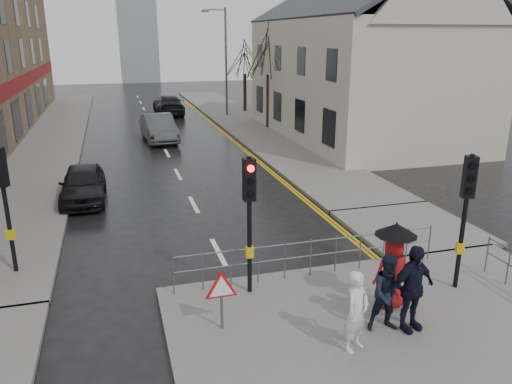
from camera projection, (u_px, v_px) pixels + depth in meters
ground at (244, 301)px, 12.06m from camera, size 120.00×120.00×0.00m
near_pavement at (440, 365)px, 9.62m from camera, size 10.00×9.00×0.14m
left_pavement at (51, 136)px, 31.40m from camera, size 4.00×44.00×0.14m
right_pavement at (243, 122)px, 36.66m from camera, size 4.00×40.00×0.14m
pavement_bridge_right at (411, 227)px, 16.50m from camera, size 4.00×4.20×0.14m
building_right_cream at (359, 59)px, 30.29m from camera, size 9.00×16.40×10.10m
church_tower at (136, 13)px, 66.57m from camera, size 5.00×5.00×18.00m
traffic_signal_near_left at (249, 202)px, 11.55m from camera, size 0.28×0.27×3.40m
traffic_signal_near_right at (467, 199)px, 11.77m from camera, size 0.34×0.33×3.40m
traffic_signal_far_left at (3, 188)px, 12.62m from camera, size 0.34×0.33×3.40m
guard_railing_front at (311, 250)px, 12.86m from camera, size 7.14×0.04×1.00m
warning_sign at (221, 291)px, 10.43m from camera, size 0.80×0.07×1.35m
street_lamp at (224, 55)px, 37.84m from camera, size 1.83×0.25×8.00m
tree_near at (269, 51)px, 32.66m from camera, size 2.40×2.40×6.58m
tree_far at (245, 57)px, 40.33m from camera, size 2.40×2.40×5.64m
pedestrian_a at (357, 311)px, 9.76m from camera, size 0.73×0.66×1.69m
pedestrian_b at (389, 293)px, 10.41m from camera, size 0.94×0.79×1.71m
pedestrian_with_umbrella at (393, 262)px, 11.25m from camera, size 0.96×0.96×2.05m
pedestrian_d at (412, 288)px, 10.40m from camera, size 1.19×0.67×1.92m
car_parked at (83, 184)px, 19.19m from camera, size 1.70×4.07×1.38m
car_mid at (159, 128)px, 30.13m from camera, size 2.01×4.94×1.59m
car_far at (168, 105)px, 40.16m from camera, size 2.16×5.30×1.54m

